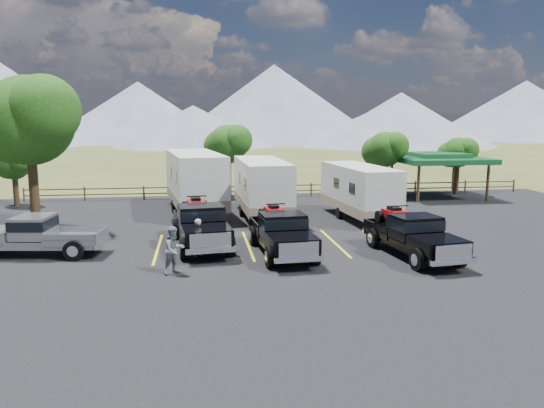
{
  "coord_description": "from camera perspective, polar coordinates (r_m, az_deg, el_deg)",
  "views": [
    {
      "loc": [
        -4.13,
        -19.2,
        5.78
      ],
      "look_at": [
        -0.65,
        5.91,
        1.6
      ],
      "focal_mm": 35.0,
      "sensor_mm": 36.0,
      "label": 1
    }
  ],
  "objects": [
    {
      "name": "person_a",
      "position": [
        22.21,
        -8.01,
        -3.6
      ],
      "size": [
        0.69,
        0.66,
        1.59
      ],
      "primitive_type": "imported",
      "rotation": [
        0.0,
        0.0,
        3.81
      ],
      "color": "#B9B9B9",
      "rests_on": "asphalt_lot"
    },
    {
      "name": "trailer_left",
      "position": [
        32.28,
        -8.28,
        2.43
      ],
      "size": [
        3.86,
        10.49,
        3.62
      ],
      "rotation": [
        0.0,
        0.0,
        0.14
      ],
      "color": "white",
      "rests_on": "asphalt_lot"
    },
    {
      "name": "rig_right",
      "position": [
        22.78,
        14.83,
        -3.12
      ],
      "size": [
        2.66,
        6.04,
        1.95
      ],
      "rotation": [
        0.0,
        0.0,
        0.13
      ],
      "color": "black",
      "rests_on": "asphalt_lot"
    },
    {
      "name": "tree_ne_a",
      "position": [
        38.59,
        12.04,
        5.75
      ],
      "size": [
        3.11,
        2.92,
        4.76
      ],
      "color": "#302212",
      "rests_on": "ground"
    },
    {
      "name": "pickup_silver",
      "position": [
        24.21,
        -23.91,
        -3.05
      ],
      "size": [
        5.78,
        2.49,
        1.68
      ],
      "rotation": [
        0.0,
        0.0,
        -1.69
      ],
      "color": "gray",
      "rests_on": "asphalt_lot"
    },
    {
      "name": "tree_ne_b",
      "position": [
        41.92,
        19.33,
        5.22
      ],
      "size": [
        2.77,
        2.59,
        4.27
      ],
      "color": "#302212",
      "rests_on": "ground"
    },
    {
      "name": "pavilion",
      "position": [
        40.17,
        17.44,
        4.66
      ],
      "size": [
        6.2,
        6.2,
        3.22
      ],
      "color": "brown",
      "rests_on": "ground"
    },
    {
      "name": "rig_left",
      "position": [
        23.95,
        -7.7,
        -2.11
      ],
      "size": [
        2.8,
        6.5,
        2.11
      ],
      "rotation": [
        0.0,
        0.0,
        0.12
      ],
      "color": "black",
      "rests_on": "asphalt_lot"
    },
    {
      "name": "person_b",
      "position": [
        19.91,
        -10.47,
        -4.9
      ],
      "size": [
        1.09,
        1.06,
        1.78
      ],
      "primitive_type": "imported",
      "rotation": [
        0.0,
        0.0,
        0.65
      ],
      "color": "slate",
      "rests_on": "asphalt_lot"
    },
    {
      "name": "tree_nw_small",
      "position": [
        38.23,
        -26.05,
        3.92
      ],
      "size": [
        2.59,
        2.43,
        3.85
      ],
      "color": "#302212",
      "rests_on": "ground"
    },
    {
      "name": "stall_lines",
      "position": [
        24.26,
        2.15,
        -4.32
      ],
      "size": [
        12.12,
        5.5,
        0.01
      ],
      "color": "yellow",
      "rests_on": "asphalt_lot"
    },
    {
      "name": "tree_big_nw",
      "position": [
        29.46,
        -24.76,
        8.16
      ],
      "size": [
        5.54,
        5.18,
        7.84
      ],
      "color": "#302212",
      "rests_on": "ground"
    },
    {
      "name": "tree_north",
      "position": [
        38.33,
        -4.77,
        6.42
      ],
      "size": [
        3.46,
        3.24,
        5.25
      ],
      "color": "#302212",
      "rests_on": "ground"
    },
    {
      "name": "trailer_center",
      "position": [
        30.59,
        -1.1,
        1.81
      ],
      "size": [
        2.69,
        9.46,
        3.29
      ],
      "rotation": [
        0.0,
        0.0,
        0.03
      ],
      "color": "white",
      "rests_on": "asphalt_lot"
    },
    {
      "name": "rail_fence",
      "position": [
        38.55,
        1.33,
        1.65
      ],
      "size": [
        36.12,
        0.12,
        1.0
      ],
      "color": "brown",
      "rests_on": "ground"
    },
    {
      "name": "asphalt_lot",
      "position": [
        23.31,
        2.58,
        -4.96
      ],
      "size": [
        44.0,
        34.0,
        0.04
      ],
      "primitive_type": "cube",
      "color": "black",
      "rests_on": "ground"
    },
    {
      "name": "rig_center",
      "position": [
        22.42,
        1.01,
        -2.98
      ],
      "size": [
        2.39,
        6.01,
        1.97
      ],
      "rotation": [
        0.0,
        0.0,
        0.07
      ],
      "color": "black",
      "rests_on": "asphalt_lot"
    },
    {
      "name": "ground",
      "position": [
        20.48,
        4.11,
        -7.06
      ],
      "size": [
        320.0,
        320.0,
        0.0
      ],
      "primitive_type": "plane",
      "color": "#414B1F",
      "rests_on": "ground"
    },
    {
      "name": "mountain_range",
      "position": [
        125.25,
        -9.65,
        10.19
      ],
      "size": [
        209.0,
        71.0,
        20.0
      ],
      "color": "slate",
      "rests_on": "ground"
    },
    {
      "name": "trailer_right",
      "position": [
        30.34,
        9.35,
        1.36
      ],
      "size": [
        2.87,
        8.73,
        3.02
      ],
      "rotation": [
        0.0,
        0.0,
        0.09
      ],
      "color": "white",
      "rests_on": "asphalt_lot"
    }
  ]
}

